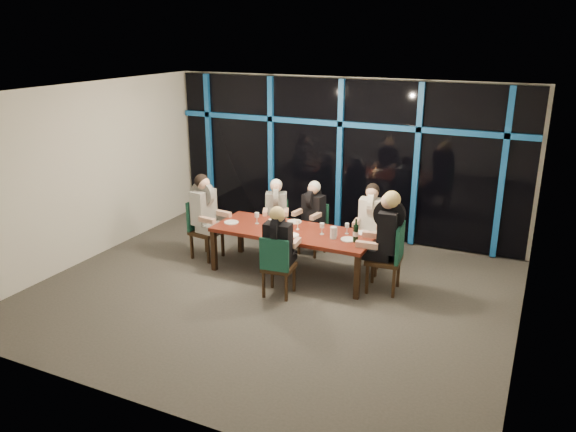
% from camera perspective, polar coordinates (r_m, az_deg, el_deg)
% --- Properties ---
extents(room, '(7.04, 7.00, 3.02)m').
position_cam_1_polar(room, '(7.96, -1.85, 5.43)').
color(room, '#4E4A45').
rests_on(room, ground).
extents(window_wall, '(6.86, 0.43, 2.94)m').
position_cam_1_polar(window_wall, '(10.69, 5.42, 6.12)').
color(window_wall, black).
rests_on(window_wall, ground).
extents(dining_table, '(2.60, 1.00, 0.75)m').
position_cam_1_polar(dining_table, '(9.04, 0.54, -1.85)').
color(dining_table, maroon).
rests_on(dining_table, ground).
extents(chair_far_left, '(0.55, 0.55, 0.90)m').
position_cam_1_polar(chair_far_left, '(10.13, -1.18, -0.66)').
color(chair_far_left, black).
rests_on(chair_far_left, ground).
extents(chair_far_mid, '(0.48, 0.48, 0.90)m').
position_cam_1_polar(chair_far_mid, '(9.98, 2.72, -0.96)').
color(chair_far_mid, black).
rests_on(chair_far_mid, ground).
extents(chair_far_right, '(0.49, 0.49, 0.96)m').
position_cam_1_polar(chair_far_right, '(9.63, 8.42, -1.69)').
color(chair_far_right, black).
rests_on(chair_far_right, ground).
extents(chair_end_left, '(0.54, 0.54, 1.02)m').
position_cam_1_polar(chair_end_left, '(9.87, -8.69, -0.99)').
color(chair_end_left, black).
rests_on(chair_end_left, ground).
extents(chair_end_right, '(0.54, 0.54, 1.08)m').
position_cam_1_polar(chair_end_right, '(8.58, 10.38, -3.85)').
color(chair_end_right, black).
rests_on(chair_end_right, ground).
extents(chair_near_mid, '(0.49, 0.49, 0.96)m').
position_cam_1_polar(chair_near_mid, '(8.29, -1.13, -4.86)').
color(chair_near_mid, black).
rests_on(chair_near_mid, ground).
extents(diner_far_left, '(0.56, 0.62, 0.88)m').
position_cam_1_polar(diner_far_left, '(9.95, -1.21, 1.15)').
color(diner_far_left, black).
rests_on(diner_far_left, ground).
extents(diner_far_mid, '(0.49, 0.60, 0.88)m').
position_cam_1_polar(diner_far_mid, '(9.80, 2.51, 0.90)').
color(diner_far_mid, black).
rests_on(diner_far_mid, ground).
extents(diner_far_right, '(0.50, 0.62, 0.94)m').
position_cam_1_polar(diner_far_right, '(9.43, 8.43, 0.32)').
color(diner_far_right, white).
rests_on(diner_far_right, ground).
extents(diner_end_left, '(0.67, 0.54, 1.00)m').
position_cam_1_polar(diner_end_left, '(9.69, -8.42, 1.17)').
color(diner_end_left, black).
rests_on(diner_end_left, ground).
extents(diner_end_right, '(0.70, 0.56, 1.06)m').
position_cam_1_polar(diner_end_right, '(8.44, 9.93, -1.09)').
color(diner_end_right, black).
rests_on(diner_end_right, ground).
extents(diner_near_mid, '(0.50, 0.62, 0.94)m').
position_cam_1_polar(diner_near_mid, '(8.22, -0.95, -2.21)').
color(diner_near_mid, black).
rests_on(diner_near_mid, ground).
extents(plate_far_left, '(0.24, 0.24, 0.01)m').
position_cam_1_polar(plate_far_left, '(9.44, -1.35, -0.46)').
color(plate_far_left, white).
rests_on(plate_far_left, dining_table).
extents(plate_far_mid, '(0.24, 0.24, 0.01)m').
position_cam_1_polar(plate_far_mid, '(9.39, 0.65, -0.57)').
color(plate_far_mid, white).
rests_on(plate_far_mid, dining_table).
extents(plate_far_right, '(0.24, 0.24, 0.01)m').
position_cam_1_polar(plate_far_right, '(8.96, 7.67, -1.70)').
color(plate_far_right, white).
rests_on(plate_far_right, dining_table).
extents(plate_end_left, '(0.24, 0.24, 0.01)m').
position_cam_1_polar(plate_end_left, '(9.40, -5.78, -0.64)').
color(plate_end_left, white).
rests_on(plate_end_left, dining_table).
extents(plate_end_right, '(0.24, 0.24, 0.01)m').
position_cam_1_polar(plate_end_right, '(8.65, 6.16, -2.38)').
color(plate_end_right, white).
rests_on(plate_end_right, dining_table).
extents(plate_near_mid, '(0.24, 0.24, 0.01)m').
position_cam_1_polar(plate_near_mid, '(8.77, 0.34, -1.96)').
color(plate_near_mid, white).
rests_on(plate_near_mid, dining_table).
extents(wine_bottle, '(0.08, 0.08, 0.36)m').
position_cam_1_polar(wine_bottle, '(8.53, 6.89, -1.75)').
color(wine_bottle, black).
rests_on(wine_bottle, dining_table).
extents(water_pitcher, '(0.12, 0.10, 0.19)m').
position_cam_1_polar(water_pitcher, '(8.65, 4.63, -1.71)').
color(water_pitcher, silver).
rests_on(water_pitcher, dining_table).
extents(tea_light, '(0.05, 0.05, 0.03)m').
position_cam_1_polar(tea_light, '(8.82, -0.27, -1.80)').
color(tea_light, '#FEA94C').
rests_on(tea_light, dining_table).
extents(wine_glass_a, '(0.08, 0.08, 0.20)m').
position_cam_1_polar(wine_glass_a, '(8.95, -1.46, -0.62)').
color(wine_glass_a, white).
rests_on(wine_glass_a, dining_table).
extents(wine_glass_b, '(0.06, 0.06, 0.16)m').
position_cam_1_polar(wine_glass_b, '(9.01, 0.99, -0.65)').
color(wine_glass_b, white).
rests_on(wine_glass_b, dining_table).
extents(wine_glass_c, '(0.07, 0.07, 0.19)m').
position_cam_1_polar(wine_glass_c, '(8.81, 3.48, -1.04)').
color(wine_glass_c, silver).
rests_on(wine_glass_c, dining_table).
extents(wine_glass_d, '(0.07, 0.07, 0.19)m').
position_cam_1_polar(wine_glass_d, '(9.29, -3.18, 0.04)').
color(wine_glass_d, silver).
rests_on(wine_glass_d, dining_table).
extents(wine_glass_e, '(0.07, 0.07, 0.17)m').
position_cam_1_polar(wine_glass_e, '(8.86, 6.02, -1.03)').
color(wine_glass_e, white).
rests_on(wine_glass_e, dining_table).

